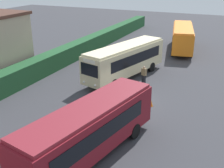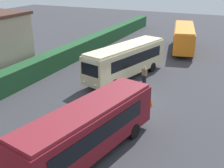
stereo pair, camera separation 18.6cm
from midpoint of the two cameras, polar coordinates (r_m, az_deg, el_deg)
The scene contains 7 objects.
ground_plane at distance 23.90m, azimuth 3.61°, elevation -3.23°, with size 108.95×108.95×0.00m, color #38383D.
bus_maroon at distance 16.31m, azimuth -4.28°, elevation -8.67°, with size 10.21×4.31×3.18m.
bus_cream at distance 28.36m, azimuth 3.00°, elevation 4.98°, with size 10.65×4.97×3.33m.
bus_orange at distance 39.74m, azimuth 14.30°, elevation 9.15°, with size 10.48×4.60×3.24m.
person_right at distance 27.34m, azimuth 6.69°, elevation 1.92°, with size 0.45×0.56×1.68m.
hedge_row at distance 28.71m, azimuth -16.16°, elevation 2.33°, with size 66.48×1.61×1.90m, color #22512D.
traffic_cone at distance 22.90m, azimuth 7.99°, elevation -3.74°, with size 0.36×0.36×0.60m, color orange.
Camera 2 is at (-20.20, -7.83, 10.07)m, focal length 45.70 mm.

